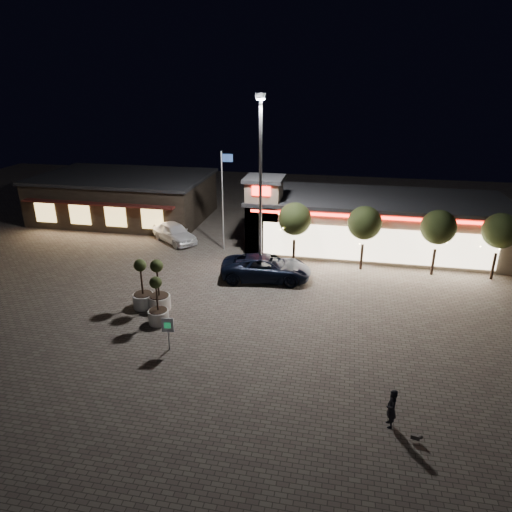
% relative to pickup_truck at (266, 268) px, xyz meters
% --- Properties ---
extents(ground, '(90.00, 90.00, 0.00)m').
position_rel_pickup_truck_xyz_m(ground, '(-2.45, -7.88, -0.87)').
color(ground, '#675E53').
rests_on(ground, ground).
extents(retail_building, '(20.40, 8.40, 6.10)m').
position_rel_pickup_truck_xyz_m(retail_building, '(7.06, 7.93, 1.34)').
color(retail_building, tan).
rests_on(retail_building, ground).
extents(restaurant_building, '(16.40, 11.00, 4.30)m').
position_rel_pickup_truck_xyz_m(restaurant_building, '(-16.45, 12.09, 1.29)').
color(restaurant_building, '#382D23').
rests_on(restaurant_building, ground).
extents(floodlight_pole, '(0.60, 0.40, 12.38)m').
position_rel_pickup_truck_xyz_m(floodlight_pole, '(-0.45, 0.12, 6.15)').
color(floodlight_pole, gray).
rests_on(floodlight_pole, ground).
extents(flagpole, '(0.95, 0.10, 8.00)m').
position_rel_pickup_truck_xyz_m(flagpole, '(-4.35, 5.12, 3.88)').
color(flagpole, white).
rests_on(flagpole, ground).
extents(string_tree_a, '(2.42, 2.42, 4.79)m').
position_rel_pickup_truck_xyz_m(string_tree_a, '(1.55, 3.12, 2.70)').
color(string_tree_a, '#332319').
rests_on(string_tree_a, ground).
extents(string_tree_b, '(2.42, 2.42, 4.79)m').
position_rel_pickup_truck_xyz_m(string_tree_b, '(6.55, 3.12, 2.70)').
color(string_tree_b, '#332319').
rests_on(string_tree_b, ground).
extents(string_tree_c, '(2.42, 2.42, 4.79)m').
position_rel_pickup_truck_xyz_m(string_tree_c, '(11.55, 3.12, 2.70)').
color(string_tree_c, '#332319').
rests_on(string_tree_c, ground).
extents(string_tree_d, '(2.42, 2.42, 4.79)m').
position_rel_pickup_truck_xyz_m(string_tree_d, '(15.55, 3.12, 2.70)').
color(string_tree_d, '#332319').
rests_on(string_tree_d, ground).
extents(pickup_truck, '(6.50, 3.51, 1.73)m').
position_rel_pickup_truck_xyz_m(pickup_truck, '(0.00, 0.00, 0.00)').
color(pickup_truck, black).
rests_on(pickup_truck, ground).
extents(white_sedan, '(5.08, 4.63, 1.68)m').
position_rel_pickup_truck_xyz_m(white_sedan, '(-9.09, 6.12, -0.03)').
color(white_sedan, white).
rests_on(white_sedan, ground).
extents(pedestrian, '(0.51, 0.68, 1.72)m').
position_rel_pickup_truck_xyz_m(pedestrian, '(7.49, -13.27, -0.01)').
color(pedestrian, black).
rests_on(pedestrian, ground).
extents(dog, '(0.46, 0.22, 0.25)m').
position_rel_pickup_truck_xyz_m(dog, '(8.48, -14.00, -0.62)').
color(dog, '#59514C').
rests_on(dog, ground).
extents(planter_left, '(1.33, 1.33, 3.26)m').
position_rel_pickup_truck_xyz_m(planter_left, '(-5.60, -5.65, 0.14)').
color(planter_left, white).
rests_on(planter_left, ground).
extents(planter_mid, '(1.18, 1.18, 2.91)m').
position_rel_pickup_truck_xyz_m(planter_mid, '(-5.01, -7.24, 0.03)').
color(planter_mid, white).
rests_on(planter_mid, ground).
extents(planter_right, '(1.29, 1.29, 3.17)m').
position_rel_pickup_truck_xyz_m(planter_right, '(-6.68, -5.59, 0.11)').
color(planter_right, white).
rests_on(planter_right, ground).
extents(valet_sign, '(0.62, 0.16, 1.87)m').
position_rel_pickup_truck_xyz_m(valet_sign, '(-3.39, -9.78, 0.44)').
color(valet_sign, gray).
rests_on(valet_sign, ground).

